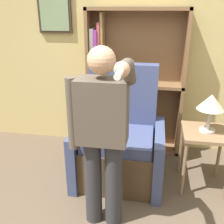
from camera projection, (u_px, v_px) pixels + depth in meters
The scene contains 6 objects.
wall_back at pixel (140, 45), 3.37m from camera, with size 8.00×0.11×2.80m.
bookcase at pixel (125, 86), 3.44m from camera, with size 1.23×0.28×1.86m.
armchair at pixel (120, 145), 2.97m from camera, with size 0.97×0.81×1.28m.
person_standing at pixel (102, 133), 2.12m from camera, with size 0.55×0.78×1.60m.
side_table at pixel (206, 141), 2.75m from camera, with size 0.49×0.49×0.66m.
table_lamp at pixel (211, 104), 2.60m from camera, with size 0.27×0.27×0.40m.
Camera 1 is at (0.22, -1.43, 1.85)m, focal length 42.00 mm.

